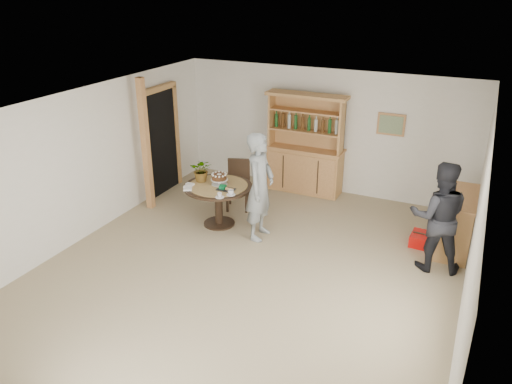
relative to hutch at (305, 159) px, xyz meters
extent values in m
plane|color=tan|center=(0.30, -3.24, -0.69)|extent=(7.00, 7.00, 0.00)
cube|color=white|center=(0.30, 0.26, 0.56)|extent=(6.00, 0.04, 2.50)
cube|color=white|center=(0.30, -6.74, 0.56)|extent=(6.00, 0.04, 2.50)
cube|color=white|center=(-2.70, -3.24, 0.56)|extent=(0.04, 7.00, 2.50)
cube|color=white|center=(3.30, -3.24, 0.56)|extent=(0.04, 7.00, 2.50)
cube|color=white|center=(0.30, -3.24, 1.81)|extent=(6.00, 7.00, 0.04)
cube|color=tan|center=(1.60, 0.23, 0.86)|extent=(0.52, 0.03, 0.42)
cube|color=#59724C|center=(1.60, 0.21, 0.86)|extent=(0.44, 0.02, 0.34)
cube|color=black|center=(-2.64, -1.24, 0.36)|extent=(0.10, 0.90, 2.10)
cube|color=tan|center=(-2.62, -1.74, 0.36)|extent=(0.12, 0.10, 2.10)
cube|color=tan|center=(-2.62, -0.74, 0.36)|extent=(0.12, 0.10, 2.10)
cube|color=tan|center=(-2.62, -1.24, 1.44)|extent=(0.12, 1.10, 0.10)
cube|color=tan|center=(-2.40, -2.04, 0.56)|extent=(0.12, 0.12, 2.50)
cube|color=tan|center=(0.00, 0.00, -0.24)|extent=(1.50, 0.50, 0.90)
cube|color=tan|center=(0.00, 0.00, 0.23)|extent=(1.56, 0.54, 0.04)
cube|color=tan|center=(0.00, 0.10, 0.78)|extent=(1.50, 0.04, 1.06)
cube|color=tan|center=(-0.73, -0.05, 0.78)|extent=(0.04, 0.34, 1.06)
cube|color=tan|center=(0.73, -0.05, 0.78)|extent=(0.04, 0.34, 1.06)
cube|color=tan|center=(0.00, -0.05, 0.61)|extent=(1.44, 0.32, 0.03)
cube|color=tan|center=(0.00, -0.05, 1.01)|extent=(1.44, 0.32, 0.03)
cube|color=tan|center=(0.00, -0.05, 1.32)|extent=(1.62, 0.40, 0.06)
cylinder|color=#194C1E|center=(-0.56, -0.05, 0.77)|extent=(0.07, 0.07, 0.28)
cylinder|color=#4C2D14|center=(-0.40, -0.05, 0.77)|extent=(0.07, 0.07, 0.28)
cylinder|color=#B2BFB2|center=(-0.24, -0.05, 0.77)|extent=(0.07, 0.07, 0.28)
cylinder|color=#194C1E|center=(-0.08, -0.05, 0.77)|extent=(0.07, 0.07, 0.28)
cylinder|color=#4C2D14|center=(0.08, -0.05, 0.77)|extent=(0.07, 0.07, 0.28)
cylinder|color=#B2BFB2|center=(0.24, -0.05, 0.77)|extent=(0.07, 0.07, 0.28)
cylinder|color=#194C1E|center=(0.40, -0.05, 0.77)|extent=(0.07, 0.07, 0.28)
cylinder|color=#4C2D14|center=(0.56, -0.05, 0.77)|extent=(0.07, 0.07, 0.28)
cube|color=tan|center=(3.04, -1.24, -0.24)|extent=(0.50, 1.20, 0.90)
cube|color=tan|center=(3.04, -1.24, 0.23)|extent=(0.54, 1.26, 0.04)
cylinder|color=black|center=(-0.85, -2.12, 0.04)|extent=(1.20, 1.20, 0.04)
cylinder|color=black|center=(-0.85, -2.12, -0.33)|extent=(0.14, 0.14, 0.70)
cylinder|color=black|center=(-0.85, -2.12, -0.67)|extent=(0.56, 0.56, 0.03)
cylinder|color=tan|center=(-0.85, -2.12, 0.07)|extent=(1.04, 1.04, 0.01)
cube|color=black|center=(-0.85, -1.37, -0.24)|extent=(0.54, 0.54, 0.04)
cube|color=black|center=(-0.91, -1.19, 0.01)|extent=(0.41, 0.17, 0.46)
cube|color=black|center=(-0.91, -1.19, 0.23)|extent=(0.41, 0.18, 0.05)
cube|color=black|center=(-0.96, -1.60, -0.47)|extent=(0.04, 0.04, 0.44)
cube|color=black|center=(-0.62, -1.48, -0.47)|extent=(0.03, 0.04, 0.44)
cube|color=black|center=(-1.08, -1.26, -0.47)|extent=(0.04, 0.04, 0.44)
cube|color=black|center=(-0.74, -1.14, -0.47)|extent=(0.04, 0.04, 0.44)
cylinder|color=white|center=(-0.85, -2.07, 0.08)|extent=(0.28, 0.28, 0.01)
cylinder|color=white|center=(-0.85, -2.07, 0.12)|extent=(0.05, 0.05, 0.08)
cylinder|color=white|center=(-0.85, -2.07, 0.16)|extent=(0.30, 0.30, 0.01)
cylinder|color=#4F2C16|center=(-0.85, -2.07, 0.21)|extent=(0.26, 0.26, 0.09)
cylinder|color=white|center=(-0.85, -2.07, 0.26)|extent=(0.08, 0.08, 0.01)
sphere|color=white|center=(-0.73, -2.07, 0.26)|extent=(0.04, 0.04, 0.04)
sphere|color=white|center=(-0.75, -2.01, 0.26)|extent=(0.04, 0.04, 0.04)
sphere|color=white|center=(-0.79, -1.96, 0.26)|extent=(0.04, 0.04, 0.04)
sphere|color=white|center=(-0.85, -1.95, 0.26)|extent=(0.04, 0.04, 0.04)
sphere|color=white|center=(-0.91, -1.96, 0.26)|extent=(0.04, 0.04, 0.04)
sphere|color=white|center=(-0.95, -2.01, 0.26)|extent=(0.04, 0.04, 0.04)
sphere|color=white|center=(-0.97, -2.07, 0.26)|extent=(0.04, 0.04, 0.04)
sphere|color=white|center=(-0.95, -2.13, 0.26)|extent=(0.04, 0.04, 0.04)
sphere|color=white|center=(-0.91, -2.17, 0.26)|extent=(0.04, 0.04, 0.04)
sphere|color=white|center=(-0.85, -2.19, 0.26)|extent=(0.04, 0.04, 0.04)
sphere|color=white|center=(-0.79, -2.17, 0.26)|extent=(0.04, 0.04, 0.04)
sphere|color=white|center=(-0.75, -2.13, 0.26)|extent=(0.04, 0.04, 0.04)
imported|color=#3F7233|center=(-1.20, -2.07, 0.28)|extent=(0.47, 0.44, 0.42)
cube|color=black|center=(-0.63, -2.24, 0.08)|extent=(0.30, 0.20, 0.01)
cube|color=#0B6834|center=(-0.69, -2.24, 0.11)|extent=(0.10, 0.10, 0.06)
cube|color=#0B6834|center=(-0.69, -2.24, 0.15)|extent=(0.11, 0.02, 0.01)
cylinder|color=silver|center=(-0.45, -2.40, 0.08)|extent=(0.15, 0.15, 0.01)
imported|color=silver|center=(-0.45, -2.40, 0.12)|extent=(0.10, 0.10, 0.08)
cylinder|color=silver|center=(-0.57, -2.57, 0.08)|extent=(0.15, 0.15, 0.01)
imported|color=silver|center=(-0.57, -2.57, 0.12)|extent=(0.08, 0.08, 0.07)
cube|color=white|center=(-1.30, -2.32, 0.09)|extent=(0.14, 0.08, 0.03)
cube|color=white|center=(-1.27, -2.44, 0.09)|extent=(0.16, 0.11, 0.03)
cube|color=white|center=(-1.21, -2.54, 0.09)|extent=(0.16, 0.14, 0.03)
imported|color=gray|center=(0.00, -2.22, 0.23)|extent=(0.47, 0.69, 1.84)
imported|color=black|center=(2.80, -2.02, 0.17)|extent=(0.95, 0.81, 1.72)
cube|color=red|center=(2.69, -1.37, -0.59)|extent=(0.62, 0.43, 0.20)
cube|color=black|center=(2.69, -1.37, -0.48)|extent=(0.56, 0.07, 0.01)
camera|label=1|loc=(3.16, -9.13, 3.41)|focal=35.00mm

